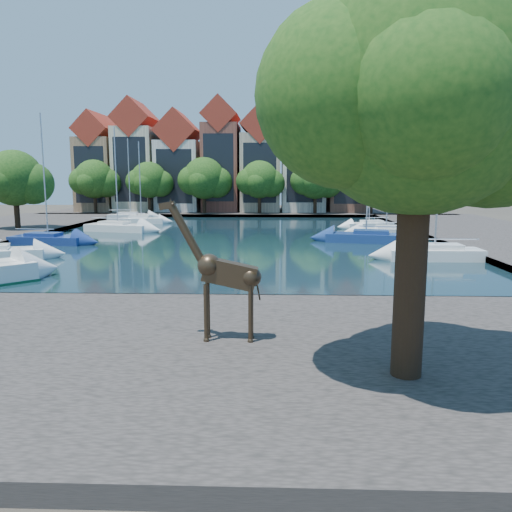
# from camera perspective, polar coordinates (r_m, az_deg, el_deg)

# --- Properties ---
(ground) EXTENTS (160.00, 160.00, 0.00)m
(ground) POSITION_cam_1_polar(r_m,az_deg,el_deg) (22.77, -8.16, -5.51)
(ground) COLOR #38332B
(ground) RESTS_ON ground
(water_basin) EXTENTS (38.00, 50.00, 0.08)m
(water_basin) POSITION_cam_1_polar(r_m,az_deg,el_deg) (46.21, -2.97, 2.00)
(water_basin) COLOR black
(water_basin) RESTS_ON ground
(near_quay) EXTENTS (50.00, 14.00, 0.50)m
(near_quay) POSITION_cam_1_polar(r_m,az_deg,el_deg) (16.16, -12.58, -10.84)
(near_quay) COLOR #46403D
(near_quay) RESTS_ON ground
(far_quay) EXTENTS (60.00, 16.00, 0.50)m
(far_quay) POSITION_cam_1_polar(r_m,az_deg,el_deg) (77.98, -0.96, 5.03)
(far_quay) COLOR #46403D
(far_quay) RESTS_ON ground
(right_quay) EXTENTS (14.00, 52.00, 0.50)m
(right_quay) POSITION_cam_1_polar(r_m,az_deg,el_deg) (50.59, 26.53, 1.91)
(right_quay) COLOR #46403D
(right_quay) RESTS_ON ground
(plane_tree) EXTENTS (8.32, 6.40, 10.62)m
(plane_tree) POSITION_cam_1_polar(r_m,az_deg,el_deg) (13.35, 18.68, 17.15)
(plane_tree) COLOR #332114
(plane_tree) RESTS_ON near_quay
(townhouse_west_end) EXTENTS (5.44, 9.18, 14.93)m
(townhouse_west_end) POSITION_cam_1_polar(r_m,az_deg,el_deg) (82.24, -17.44, 9.79)
(townhouse_west_end) COLOR #967252
(townhouse_west_end) RESTS_ON far_quay
(townhouse_west_mid) EXTENTS (5.94, 9.18, 16.79)m
(townhouse_west_mid) POSITION_cam_1_polar(r_m,az_deg,el_deg) (80.50, -13.37, 10.61)
(townhouse_west_mid) COLOR beige
(townhouse_west_mid) RESTS_ON far_quay
(townhouse_west_inner) EXTENTS (6.43, 9.18, 15.15)m
(townhouse_west_inner) POSITION_cam_1_polar(r_m,az_deg,el_deg) (79.03, -8.72, 10.13)
(townhouse_west_inner) COLOR silver
(townhouse_west_inner) RESTS_ON far_quay
(townhouse_center) EXTENTS (5.44, 9.18, 16.93)m
(townhouse_center) POSITION_cam_1_polar(r_m,az_deg,el_deg) (78.13, -3.96, 10.97)
(townhouse_center) COLOR brown
(townhouse_center) RESTS_ON far_quay
(townhouse_east_inner) EXTENTS (5.94, 9.18, 15.79)m
(townhouse_east_inner) POSITION_cam_1_polar(r_m,az_deg,el_deg) (77.73, 0.52, 10.54)
(townhouse_east_inner) COLOR tan
(townhouse_east_inner) RESTS_ON far_quay
(townhouse_east_mid) EXTENTS (6.43, 9.18, 16.65)m
(townhouse_east_mid) POSITION_cam_1_polar(r_m,az_deg,el_deg) (77.85, 5.40, 10.77)
(townhouse_east_mid) COLOR beige
(townhouse_east_mid) RESTS_ON far_quay
(townhouse_east_end) EXTENTS (5.44, 9.18, 14.43)m
(townhouse_east_end) POSITION_cam_1_polar(r_m,az_deg,el_deg) (78.47, 10.20, 9.93)
(townhouse_east_end) COLOR brown
(townhouse_east_end) RESTS_ON far_quay
(far_tree_far_west) EXTENTS (7.28, 5.60, 7.68)m
(far_tree_far_west) POSITION_cam_1_polar(r_m,az_deg,el_deg) (76.68, -17.94, 8.22)
(far_tree_far_west) COLOR #332114
(far_tree_far_west) RESTS_ON far_quay
(far_tree_west) EXTENTS (6.76, 5.20, 7.36)m
(far_tree_west) POSITION_cam_1_polar(r_m,az_deg,el_deg) (74.37, -12.07, 8.36)
(far_tree_west) COLOR #332114
(far_tree_west) RESTS_ON far_quay
(far_tree_mid_west) EXTENTS (7.80, 6.00, 8.00)m
(far_tree_mid_west) POSITION_cam_1_polar(r_m,az_deg,el_deg) (72.86, -5.88, 8.67)
(far_tree_mid_west) COLOR #332114
(far_tree_mid_west) RESTS_ON far_quay
(far_tree_mid_east) EXTENTS (7.02, 5.40, 7.52)m
(far_tree_mid_east) POSITION_cam_1_polar(r_m,az_deg,el_deg) (72.21, 0.49, 8.59)
(far_tree_mid_east) COLOR #332114
(far_tree_mid_east) RESTS_ON far_quay
(far_tree_east) EXTENTS (7.54, 5.80, 7.84)m
(far_tree_east) POSITION_cam_1_polar(r_m,az_deg,el_deg) (72.45, 6.90, 8.61)
(far_tree_east) COLOR #332114
(far_tree_east) RESTS_ON far_quay
(far_tree_far_east) EXTENTS (6.76, 5.20, 7.36)m
(far_tree_far_east) POSITION_cam_1_polar(r_m,az_deg,el_deg) (73.56, 13.18, 8.32)
(far_tree_far_east) COLOR #332114
(far_tree_far_east) RESTS_ON far_quay
(side_tree_left_far) EXTENTS (7.28, 5.60, 7.88)m
(side_tree_left_far) POSITION_cam_1_polar(r_m,az_deg,el_deg) (56.01, -25.79, 7.83)
(side_tree_left_far) COLOR #332114
(side_tree_left_far) RESTS_ON left_quay
(giraffe_statue) EXTENTS (3.11, 0.57, 4.45)m
(giraffe_statue) POSITION_cam_1_polar(r_m,az_deg,el_deg) (15.76, -3.89, -1.95)
(giraffe_statue) COLOR #35281A
(giraffe_statue) RESTS_ON near_quay
(sailboat_left_b) EXTENTS (6.45, 2.88, 10.75)m
(sailboat_left_b) POSITION_cam_1_polar(r_m,az_deg,el_deg) (45.55, -22.67, 1.93)
(sailboat_left_b) COLOR navy
(sailboat_left_b) RESTS_ON water_basin
(sailboat_left_c) EXTENTS (7.12, 3.93, 10.64)m
(sailboat_left_c) POSITION_cam_1_polar(r_m,az_deg,el_deg) (53.85, -15.48, 3.34)
(sailboat_left_c) COLOR silver
(sailboat_left_c) RESTS_ON water_basin
(sailboat_left_d) EXTENTS (5.44, 2.53, 9.75)m
(sailboat_left_d) POSITION_cam_1_polar(r_m,az_deg,el_deg) (62.11, -12.97, 4.12)
(sailboat_left_d) COLOR white
(sailboat_left_d) RESTS_ON water_basin
(sailboat_left_e) EXTENTS (6.06, 2.78, 10.57)m
(sailboat_left_e) POSITION_cam_1_polar(r_m,az_deg,el_deg) (68.56, -14.15, 4.53)
(sailboat_left_e) COLOR silver
(sailboat_left_e) RESTS_ON water_basin
(sailboat_right_a) EXTENTS (6.26, 2.19, 12.22)m
(sailboat_right_a) POSITION_cam_1_polar(r_m,az_deg,el_deg) (36.12, 19.74, 0.56)
(sailboat_right_a) COLOR silver
(sailboat_right_a) RESTS_ON water_basin
(sailboat_right_b) EXTENTS (7.11, 3.68, 12.79)m
(sailboat_right_b) POSITION_cam_1_polar(r_m,az_deg,el_deg) (44.24, 12.46, 2.33)
(sailboat_right_b) COLOR navy
(sailboat_right_b) RESTS_ON water_basin
(sailboat_right_c) EXTENTS (5.98, 2.19, 8.32)m
(sailboat_right_c) POSITION_cam_1_polar(r_m,az_deg,el_deg) (50.28, 14.65, 2.90)
(sailboat_right_c) COLOR silver
(sailboat_right_c) RESTS_ON water_basin
(sailboat_right_d) EXTENTS (5.42, 2.98, 8.14)m
(sailboat_right_d) POSITION_cam_1_polar(r_m,az_deg,el_deg) (56.24, 12.78, 3.59)
(sailboat_right_d) COLOR white
(sailboat_right_d) RESTS_ON water_basin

